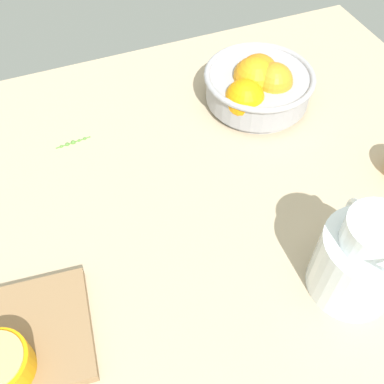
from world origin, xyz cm
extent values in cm
cube|color=tan|center=(0.00, 0.00, -1.50)|extent=(122.70, 92.65, 3.00)
cylinder|color=#99999E|center=(22.98, 19.26, 0.60)|extent=(19.30, 19.30, 1.20)
cylinder|color=#99999E|center=(22.98, 19.26, 3.97)|extent=(20.98, 20.98, 5.55)
torus|color=#99999E|center=(22.98, 19.26, 6.75)|extent=(22.18, 22.18, 1.20)
sphere|color=orange|center=(24.65, 19.37, 5.48)|extent=(7.17, 7.17, 7.17)
sphere|color=orange|center=(23.30, 20.46, 6.20)|extent=(7.97, 7.97, 7.97)
sphere|color=orange|center=(21.97, 20.45, 5.98)|extent=(7.64, 7.64, 7.64)
sphere|color=orange|center=(21.71, 19.01, 6.58)|extent=(8.47, 8.47, 8.47)
sphere|color=orange|center=(17.61, 14.89, 5.86)|extent=(7.68, 7.68, 7.68)
sphere|color=orange|center=(24.62, 16.54, 6.67)|extent=(7.56, 7.56, 7.56)
cylinder|color=white|center=(16.95, -23.34, 5.81)|extent=(12.55, 12.55, 11.63)
cylinder|color=white|center=(16.95, -23.34, 13.72)|extent=(8.64, 8.64, 4.20)
torus|color=white|center=(19.99, -16.96, 6.98)|extent=(3.80, 6.22, 6.32)
cylinder|color=#FDAC2B|center=(16.95, -23.34, 3.05)|extent=(11.55, 11.55, 6.09)
cylinder|color=#4E8133|center=(-15.23, 21.54, 0.15)|extent=(6.97, 0.98, 0.30)
sphere|color=#4E8133|center=(-17.54, 21.32, 0.30)|extent=(0.64, 0.64, 0.64)
sphere|color=#4E8133|center=(-16.39, 21.43, 0.30)|extent=(0.85, 0.85, 0.85)
sphere|color=#4E8133|center=(-15.23, 21.54, 0.30)|extent=(0.96, 0.96, 0.96)
sphere|color=#4E8133|center=(-14.07, 21.66, 0.30)|extent=(0.62, 0.62, 0.62)
sphere|color=#4E8133|center=(-12.92, 21.77, 0.30)|extent=(0.68, 0.68, 0.68)
camera|label=1|loc=(-16.32, -43.54, 61.27)|focal=41.64mm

